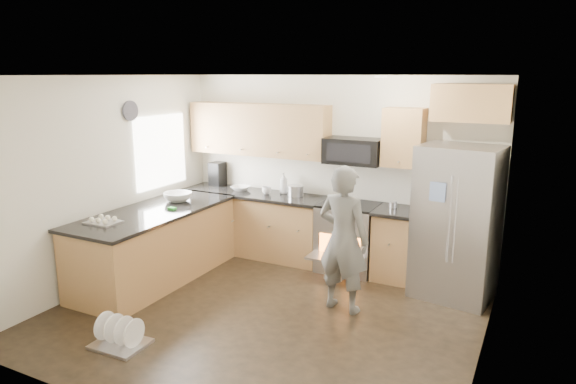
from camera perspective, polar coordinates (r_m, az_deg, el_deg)
The scene contains 8 objects.
ground at distance 5.89m, azimuth -2.60°, elevation -13.37°, with size 4.50×4.50×0.00m, color black.
room_shell at distance 5.39m, azimuth -3.03°, elevation 2.94°, with size 4.54×4.04×2.62m.
back_cabinet_run at distance 7.29m, azimuth 0.06°, elevation -0.09°, with size 4.45×0.64×2.50m.
peninsula at distance 6.86m, azimuth -14.48°, elevation -5.69°, with size 0.96×2.36×1.04m.
stove_range at distance 6.95m, azimuth 6.77°, elevation -3.29°, with size 0.76×0.97×1.79m.
refrigerator at distance 6.33m, azimuth 18.21°, elevation -3.29°, with size 0.98×0.82×1.82m.
person at distance 5.73m, azimuth 6.17°, elevation -5.23°, with size 0.61×0.40×1.66m, color slate.
dish_rack at distance 5.50m, azimuth -18.16°, elevation -15.11°, with size 0.53×0.43×0.32m.
Camera 1 is at (2.62, -4.59, 2.62)m, focal length 32.00 mm.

